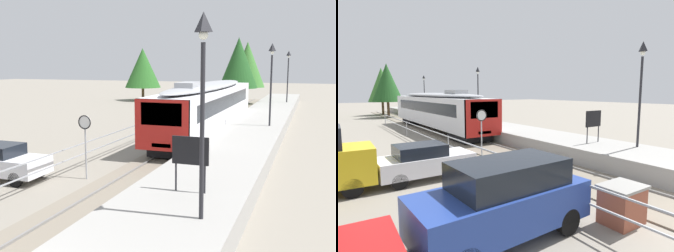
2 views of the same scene
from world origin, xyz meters
The scene contains 14 objects.
ground_plane centered at (-3.00, 22.00, 0.00)m, with size 160.00×160.00×0.00m, color gray.
track_rails centered at (0.00, 22.00, 0.03)m, with size 3.20×60.00×0.14m.
commuter_train centered at (0.00, 22.76, 2.14)m, with size 2.82×18.62×3.74m.
station_platform centered at (3.25, 22.00, 0.45)m, with size 3.90×60.00×0.90m, color #999691.
platform_lamp_near_end centered at (4.30, 5.14, 4.62)m, with size 0.34×0.34×5.35m.
platform_lamp_mid_platform centered at (4.30, 22.42, 4.62)m, with size 0.34×0.34×5.35m.
platform_lamp_far_end centered at (4.30, 39.71, 4.62)m, with size 0.34×0.34×5.35m.
platform_notice_board centered at (3.37, 7.24, 2.19)m, with size 1.20×0.08×1.80m.
speed_limit_sign centered at (-2.17, 10.10, 2.12)m, with size 0.61×0.10×2.81m.
carpark_fence centered at (-3.30, 12.00, 0.91)m, with size 0.06×36.06×1.25m.
parked_hatchback_white centered at (-5.66, 8.89, 0.79)m, with size 4.02×1.81×1.53m.
tree_behind_carpark centered at (-0.94, 40.06, 5.01)m, with size 4.21×4.21×7.75m.
tree_behind_station_far centered at (-0.77, 45.11, 4.80)m, with size 4.23×4.23×7.51m.
tree_distant_left centered at (-14.68, 45.68, 4.35)m, with size 4.78×4.78×6.95m.
Camera 1 is at (6.96, -4.92, 4.99)m, focal length 43.77 mm.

